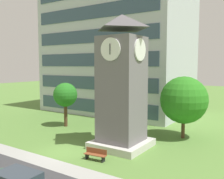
{
  "coord_description": "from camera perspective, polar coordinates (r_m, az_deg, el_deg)",
  "views": [
    {
      "loc": [
        14.91,
        -15.0,
        7.22
      ],
      "look_at": [
        1.68,
        4.84,
        4.97
      ],
      "focal_mm": 40.87,
      "sensor_mm": 36.0,
      "label": 1
    }
  ],
  "objects": [
    {
      "name": "kerb_strip",
      "position": [
        20.82,
        -15.62,
        -15.09
      ],
      "size": [
        120.0,
        1.6,
        0.01
      ],
      "primitive_type": "cube",
      "color": "#9E9E99",
      "rests_on": "ground"
    },
    {
      "name": "clock_tower",
      "position": [
        22.18,
        2.19,
        0.17
      ],
      "size": [
        4.56,
        4.56,
        11.55
      ],
      "color": "slate",
      "rests_on": "ground"
    },
    {
      "name": "tree_streetside",
      "position": [
        26.11,
        15.77,
        -2.27
      ],
      "size": [
        4.66,
        4.66,
        6.17
      ],
      "color": "#513823",
      "rests_on": "ground"
    },
    {
      "name": "park_bench",
      "position": [
        20.1,
        -3.72,
        -14.26
      ],
      "size": [
        1.84,
        0.69,
        0.88
      ],
      "color": "brown",
      "rests_on": "ground"
    },
    {
      "name": "tree_by_building",
      "position": [
        30.54,
        -10.4,
        -1.24
      ],
      "size": [
        2.83,
        2.83,
        5.2
      ],
      "color": "#513823",
      "rests_on": "ground"
    },
    {
      "name": "ground_plane",
      "position": [
        22.35,
        -10.84,
        -13.55
      ],
      "size": [
        160.0,
        160.0,
        0.0
      ],
      "primitive_type": "plane",
      "color": "#567F38"
    },
    {
      "name": "office_building",
      "position": [
        40.72,
        1.16,
        8.75
      ],
      "size": [
        21.62,
        13.12,
        19.2
      ],
      "color": "#B7BCC6",
      "rests_on": "ground"
    }
  ]
}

